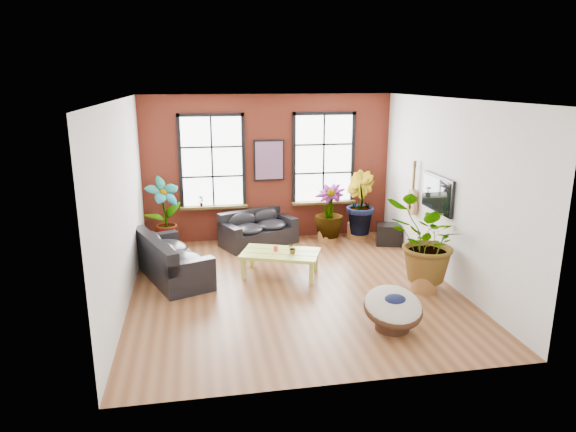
# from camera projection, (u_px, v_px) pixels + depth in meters

# --- Properties ---
(room) EXTENTS (6.04, 6.54, 3.54)m
(room) POSITION_uv_depth(u_px,v_px,m) (292.00, 196.00, 9.45)
(room) COLOR brown
(room) RESTS_ON ground
(sofa_back) EXTENTS (1.95, 1.50, 0.80)m
(sofa_back) POSITION_uv_depth(u_px,v_px,m) (257.00, 229.00, 12.24)
(sofa_back) COLOR black
(sofa_back) RESTS_ON ground
(sofa_left) EXTENTS (1.65, 2.37, 0.86)m
(sofa_left) POSITION_uv_depth(u_px,v_px,m) (170.00, 259.00, 10.14)
(sofa_left) COLOR black
(sofa_left) RESTS_ON ground
(coffee_table) EXTENTS (1.73, 1.35, 0.59)m
(coffee_table) POSITION_uv_depth(u_px,v_px,m) (280.00, 255.00, 10.27)
(coffee_table) COLOR #B0C546
(coffee_table) RESTS_ON ground
(papasan_chair) EXTENTS (0.94, 0.96, 0.70)m
(papasan_chair) POSITION_uv_depth(u_px,v_px,m) (393.00, 308.00, 8.05)
(papasan_chair) COLOR #3C2415
(papasan_chair) RESTS_ON ground
(poster) EXTENTS (0.74, 0.06, 0.98)m
(poster) POSITION_uv_depth(u_px,v_px,m) (269.00, 160.00, 12.28)
(poster) COLOR black
(poster) RESTS_ON room
(tv_wall_unit) EXTENTS (0.13, 1.86, 1.20)m
(tv_wall_unit) POSITION_uv_depth(u_px,v_px,m) (430.00, 196.00, 10.43)
(tv_wall_unit) COLOR black
(tv_wall_unit) RESTS_ON room
(media_box) EXTENTS (0.71, 0.64, 0.49)m
(media_box) POSITION_uv_depth(u_px,v_px,m) (389.00, 234.00, 12.25)
(media_box) COLOR black
(media_box) RESTS_ON ground
(pot_back_left) EXTENTS (0.54, 0.54, 0.37)m
(pot_back_left) POSITION_uv_depth(u_px,v_px,m) (168.00, 243.00, 11.79)
(pot_back_left) COLOR #946030
(pot_back_left) RESTS_ON ground
(pot_back_right) EXTENTS (0.74, 0.74, 0.40)m
(pot_back_right) POSITION_uv_depth(u_px,v_px,m) (359.00, 230.00, 12.73)
(pot_back_right) COLOR #946030
(pot_back_right) RESTS_ON ground
(pot_right_wall) EXTENTS (0.59, 0.59, 0.36)m
(pot_right_wall) POSITION_uv_depth(u_px,v_px,m) (424.00, 281.00, 9.58)
(pot_right_wall) COLOR #946030
(pot_right_wall) RESTS_ON ground
(pot_mid) EXTENTS (0.51, 0.51, 0.35)m
(pot_mid) POSITION_uv_depth(u_px,v_px,m) (327.00, 235.00, 12.45)
(pot_mid) COLOR #946030
(pot_mid) RESTS_ON ground
(floor_plant_back_left) EXTENTS (1.00, 0.91, 1.57)m
(floor_plant_back_left) POSITION_uv_depth(u_px,v_px,m) (164.00, 211.00, 11.63)
(floor_plant_back_left) COLOR #295516
(floor_plant_back_left) RESTS_ON ground
(floor_plant_back_right) EXTENTS (0.82, 0.95, 1.53)m
(floor_plant_back_right) POSITION_uv_depth(u_px,v_px,m) (359.00, 203.00, 12.51)
(floor_plant_back_right) COLOR #295516
(floor_plant_back_right) RESTS_ON ground
(floor_plant_right_wall) EXTENTS (1.75, 1.63, 1.57)m
(floor_plant_right_wall) POSITION_uv_depth(u_px,v_px,m) (427.00, 242.00, 9.42)
(floor_plant_right_wall) COLOR #295516
(floor_plant_right_wall) RESTS_ON ground
(floor_plant_mid) EXTENTS (1.00, 1.00, 1.27)m
(floor_plant_mid) POSITION_uv_depth(u_px,v_px,m) (329.00, 211.00, 12.30)
(floor_plant_mid) COLOR #295516
(floor_plant_mid) RESTS_ON ground
(table_plant) EXTENTS (0.24, 0.22, 0.23)m
(table_plant) POSITION_uv_depth(u_px,v_px,m) (293.00, 248.00, 10.15)
(table_plant) COLOR #295516
(table_plant) RESTS_ON coffee_table
(sill_plant_left) EXTENTS (0.17, 0.17, 0.27)m
(sill_plant_left) POSITION_uv_depth(u_px,v_px,m) (201.00, 201.00, 12.19)
(sill_plant_left) COLOR #295516
(sill_plant_left) RESTS_ON room
(sill_plant_right) EXTENTS (0.19, 0.19, 0.27)m
(sill_plant_right) POSITION_uv_depth(u_px,v_px,m) (337.00, 195.00, 12.76)
(sill_plant_right) COLOR #295516
(sill_plant_right) RESTS_ON room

